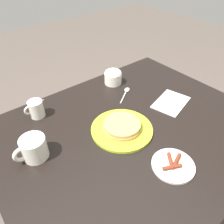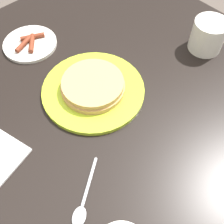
{
  "view_description": "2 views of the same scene",
  "coord_description": "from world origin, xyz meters",
  "px_view_note": "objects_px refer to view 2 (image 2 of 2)",
  "views": [
    {
      "loc": [
        0.51,
        0.49,
        1.41
      ],
      "look_at": [
        0.02,
        -0.11,
        0.79
      ],
      "focal_mm": 35.0,
      "sensor_mm": 36.0,
      "label": 1
    },
    {
      "loc": [
        -0.23,
        -0.38,
        1.33
      ],
      "look_at": [
        0.02,
        -0.11,
        0.79
      ],
      "focal_mm": 45.0,
      "sensor_mm": 36.0,
      "label": 2
    }
  ],
  "objects_px": {
    "pancake_plate": "(93,88)",
    "side_plate_bacon": "(30,43)",
    "coffee_mug": "(209,35)",
    "spoon": "(83,204)"
  },
  "relations": [
    {
      "from": "pancake_plate",
      "to": "side_plate_bacon",
      "type": "relative_size",
      "value": 1.7
    },
    {
      "from": "coffee_mug",
      "to": "side_plate_bacon",
      "type": "bearing_deg",
      "value": 136.06
    },
    {
      "from": "coffee_mug",
      "to": "spoon",
      "type": "xyz_separation_m",
      "value": [
        -0.55,
        -0.11,
        -0.04
      ]
    },
    {
      "from": "side_plate_bacon",
      "to": "pancake_plate",
      "type": "bearing_deg",
      "value": -85.32
    },
    {
      "from": "pancake_plate",
      "to": "side_plate_bacon",
      "type": "distance_m",
      "value": 0.26
    },
    {
      "from": "coffee_mug",
      "to": "spoon",
      "type": "relative_size",
      "value": 0.95
    },
    {
      "from": "side_plate_bacon",
      "to": "coffee_mug",
      "type": "height_order",
      "value": "coffee_mug"
    },
    {
      "from": "side_plate_bacon",
      "to": "coffee_mug",
      "type": "distance_m",
      "value": 0.51
    },
    {
      "from": "side_plate_bacon",
      "to": "coffee_mug",
      "type": "relative_size",
      "value": 1.23
    },
    {
      "from": "pancake_plate",
      "to": "spoon",
      "type": "height_order",
      "value": "pancake_plate"
    }
  ]
}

